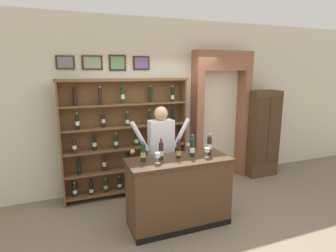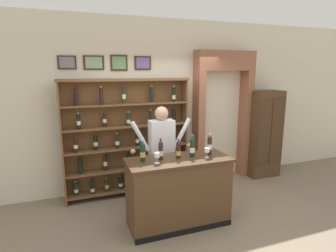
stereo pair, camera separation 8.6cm
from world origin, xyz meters
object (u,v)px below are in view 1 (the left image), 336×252
at_px(tasting_bottle_grappa, 143,152).
at_px(tasting_bottle_rosso, 192,147).
at_px(tasting_bottle_bianco, 209,145).
at_px(shopkeeper, 161,146).
at_px(wine_glass_right, 207,150).
at_px(wine_shelf, 126,137).
at_px(tasting_counter, 179,192).
at_px(wine_glass_center, 158,156).
at_px(tasting_bottle_prosecco, 179,149).
at_px(side_cabinet, 261,133).
at_px(tasting_bottle_riserva, 161,150).

bearing_deg(tasting_bottle_grappa, tasting_bottle_rosso, -2.62).
bearing_deg(tasting_bottle_bianco, shopkeeper, 131.55).
bearing_deg(wine_glass_right, wine_shelf, 122.86).
distance_m(wine_shelf, tasting_counter, 1.48).
xyz_separation_m(wine_shelf, shopkeeper, (0.44, -0.63, -0.05)).
height_order(shopkeeper, wine_glass_center, shopkeeper).
relative_size(wine_shelf, tasting_bottle_bianco, 7.06).
height_order(wine_shelf, tasting_bottle_prosecco, wine_shelf).
distance_m(tasting_counter, wine_glass_center, 0.71).
height_order(tasting_counter, tasting_bottle_bianco, tasting_bottle_bianco).
height_order(tasting_bottle_bianco, wine_glass_center, tasting_bottle_bianco).
xyz_separation_m(wine_shelf, tasting_bottle_grappa, (-0.03, -1.21, 0.07)).
bearing_deg(tasting_bottle_prosecco, wine_shelf, 111.36).
bearing_deg(wine_glass_center, side_cabinet, 24.45).
bearing_deg(tasting_bottle_rosso, tasting_counter, -171.89).
height_order(wine_shelf, tasting_bottle_bianco, wine_shelf).
height_order(tasting_bottle_grappa, tasting_bottle_prosecco, tasting_bottle_grappa).
bearing_deg(tasting_counter, tasting_bottle_bianco, 3.71).
distance_m(tasting_counter, tasting_bottle_grappa, 0.83).
xyz_separation_m(tasting_bottle_grappa, wine_glass_right, (0.92, -0.15, -0.04)).
distance_m(tasting_bottle_grappa, tasting_bottle_prosecco, 0.52).
distance_m(tasting_bottle_riserva, tasting_bottle_prosecco, 0.26).
xyz_separation_m(side_cabinet, tasting_counter, (-2.46, -1.20, -0.41)).
relative_size(side_cabinet, tasting_bottle_riserva, 5.90).
height_order(tasting_bottle_riserva, tasting_bottle_bianco, tasting_bottle_bianco).
height_order(wine_glass_right, wine_glass_center, wine_glass_center).
bearing_deg(tasting_bottle_riserva, tasting_bottle_rosso, -2.63).
height_order(side_cabinet, wine_glass_center, side_cabinet).
bearing_deg(wine_shelf, tasting_bottle_riserva, -79.57).
height_order(tasting_counter, tasting_bottle_riserva, tasting_bottle_riserva).
xyz_separation_m(tasting_bottle_riserva, tasting_bottle_bianco, (0.76, -0.02, 0.01)).
xyz_separation_m(tasting_bottle_prosecco, wine_glass_center, (-0.36, -0.11, -0.02)).
relative_size(tasting_bottle_grappa, tasting_bottle_riserva, 0.94).
distance_m(wine_shelf, side_cabinet, 2.94).
relative_size(wine_shelf, tasting_counter, 1.51).
xyz_separation_m(tasting_bottle_prosecco, tasting_bottle_rosso, (0.22, -0.00, 0.02)).
distance_m(side_cabinet, tasting_bottle_prosecco, 2.72).
bearing_deg(wine_shelf, wine_glass_center, -84.58).
height_order(shopkeeper, tasting_bottle_grappa, shopkeeper).
bearing_deg(tasting_bottle_prosecco, wine_glass_center, -163.06).
relative_size(shopkeeper, tasting_bottle_bianco, 5.27).
height_order(tasting_bottle_rosso, wine_glass_right, tasting_bottle_rosso).
distance_m(tasting_counter, shopkeeper, 0.84).
distance_m(tasting_counter, tasting_bottle_rosso, 0.69).
distance_m(shopkeeper, wine_glass_right, 0.86).
bearing_deg(side_cabinet, wine_shelf, 178.52).
distance_m(wine_shelf, tasting_bottle_rosso, 1.43).
xyz_separation_m(tasting_bottle_prosecco, tasting_bottle_bianco, (0.50, -0.00, 0.02)).
bearing_deg(tasting_bottle_grappa, wine_glass_center, -40.71).
xyz_separation_m(tasting_bottle_prosecco, wine_glass_right, (0.40, -0.12, -0.02)).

